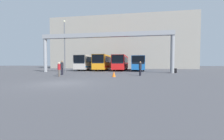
# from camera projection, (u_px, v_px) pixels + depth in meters

# --- Properties ---
(ground_plane) EXTENTS (200.00, 200.00, 0.00)m
(ground_plane) POSITION_uv_depth(u_px,v_px,m) (62.00, 83.00, 11.02)
(ground_plane) COLOR #47474C
(building_backdrop) EXTENTS (44.85, 12.00, 16.23)m
(building_backdrop) POSITION_uv_depth(u_px,v_px,m) (121.00, 44.00, 50.43)
(building_backdrop) COLOR gray
(building_backdrop) RESTS_ON ground
(overhead_gantry) EXTENTS (22.19, 0.80, 6.57)m
(overhead_gantry) POSITION_uv_depth(u_px,v_px,m) (104.00, 40.00, 24.83)
(overhead_gantry) COLOR gray
(overhead_gantry) RESTS_ON ground
(bus_slot_0) EXTENTS (2.43, 10.69, 3.20)m
(bus_slot_0) POSITION_uv_depth(u_px,v_px,m) (88.00, 62.00, 33.87)
(bus_slot_0) COLOR beige
(bus_slot_0) RESTS_ON ground
(bus_slot_1) EXTENTS (2.51, 11.56, 3.28)m
(bus_slot_1) POSITION_uv_depth(u_px,v_px,m) (104.00, 62.00, 33.68)
(bus_slot_1) COLOR orange
(bus_slot_1) RESTS_ON ground
(bus_slot_2) EXTENTS (2.44, 12.09, 3.17)m
(bus_slot_2) POSITION_uv_depth(u_px,v_px,m) (121.00, 62.00, 33.32)
(bus_slot_2) COLOR red
(bus_slot_2) RESTS_ON ground
(bus_slot_3) EXTENTS (2.47, 12.46, 2.97)m
(bus_slot_3) POSITION_uv_depth(u_px,v_px,m) (138.00, 63.00, 32.88)
(bus_slot_3) COLOR #1959A5
(bus_slot_3) RESTS_ON ground
(pedestrian_near_center) EXTENTS (0.36, 0.36, 1.72)m
(pedestrian_near_center) POSITION_uv_depth(u_px,v_px,m) (140.00, 68.00, 18.09)
(pedestrian_near_center) COLOR black
(pedestrian_near_center) RESTS_ON ground
(pedestrian_mid_left) EXTENTS (0.38, 0.38, 1.84)m
(pedestrian_mid_left) POSITION_uv_depth(u_px,v_px,m) (62.00, 67.00, 19.41)
(pedestrian_mid_left) COLOR black
(pedestrian_mid_left) RESTS_ON ground
(pedestrian_far_center) EXTENTS (0.34, 0.34, 1.62)m
(pedestrian_far_center) POSITION_uv_depth(u_px,v_px,m) (59.00, 69.00, 16.90)
(pedestrian_far_center) COLOR brown
(pedestrian_far_center) RESTS_ON ground
(traffic_cone) EXTENTS (0.40, 0.40, 0.61)m
(traffic_cone) POSITION_uv_depth(u_px,v_px,m) (114.00, 74.00, 16.41)
(traffic_cone) COLOR orange
(traffic_cone) RESTS_ON ground
(tire_stack) EXTENTS (1.04, 1.04, 0.72)m
(tire_stack) POSITION_uv_depth(u_px,v_px,m) (174.00, 71.00, 23.95)
(tire_stack) COLOR black
(tire_stack) RESTS_ON ground
(lamp_post) EXTENTS (0.36, 0.36, 8.89)m
(lamp_post) POSITION_uv_depth(u_px,v_px,m) (65.00, 44.00, 25.82)
(lamp_post) COLOR #595B60
(lamp_post) RESTS_ON ground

